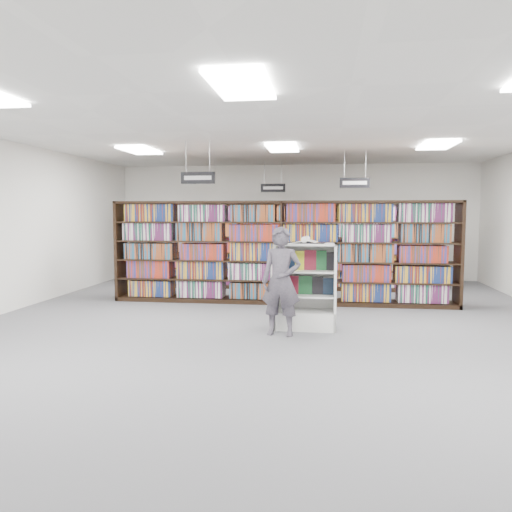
# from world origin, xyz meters

# --- Properties ---
(floor) EXTENTS (12.00, 12.00, 0.00)m
(floor) POSITION_xyz_m (0.00, 0.00, 0.00)
(floor) COLOR #4E4E52
(floor) RESTS_ON ground
(ceiling) EXTENTS (10.00, 12.00, 0.10)m
(ceiling) POSITION_xyz_m (0.00, 0.00, 3.20)
(ceiling) COLOR silver
(ceiling) RESTS_ON wall_back
(wall_back) EXTENTS (10.00, 0.10, 3.20)m
(wall_back) POSITION_xyz_m (0.00, 6.00, 1.60)
(wall_back) COLOR white
(wall_back) RESTS_ON ground
(wall_front) EXTENTS (10.00, 0.10, 3.20)m
(wall_front) POSITION_xyz_m (0.00, -6.00, 1.60)
(wall_front) COLOR white
(wall_front) RESTS_ON ground
(bookshelf_row_near) EXTENTS (7.00, 0.60, 2.10)m
(bookshelf_row_near) POSITION_xyz_m (0.00, 2.00, 1.05)
(bookshelf_row_near) COLOR black
(bookshelf_row_near) RESTS_ON floor
(bookshelf_row_mid) EXTENTS (7.00, 0.60, 2.10)m
(bookshelf_row_mid) POSITION_xyz_m (0.00, 4.00, 1.05)
(bookshelf_row_mid) COLOR black
(bookshelf_row_mid) RESTS_ON floor
(bookshelf_row_far) EXTENTS (7.00, 0.60, 2.10)m
(bookshelf_row_far) POSITION_xyz_m (0.00, 5.70, 1.05)
(bookshelf_row_far) COLOR black
(bookshelf_row_far) RESTS_ON floor
(aisle_sign_left) EXTENTS (0.65, 0.02, 0.80)m
(aisle_sign_left) POSITION_xyz_m (-1.50, 1.00, 2.53)
(aisle_sign_left) COLOR #B2B2B7
(aisle_sign_left) RESTS_ON ceiling
(aisle_sign_right) EXTENTS (0.65, 0.02, 0.80)m
(aisle_sign_right) POSITION_xyz_m (1.50, 3.00, 2.53)
(aisle_sign_right) COLOR #B2B2B7
(aisle_sign_right) RESTS_ON ceiling
(aisle_sign_center) EXTENTS (0.65, 0.02, 0.80)m
(aisle_sign_center) POSITION_xyz_m (-0.50, 5.00, 2.53)
(aisle_sign_center) COLOR #B2B2B7
(aisle_sign_center) RESTS_ON ceiling
(troffer_front_center) EXTENTS (0.60, 1.20, 0.04)m
(troffer_front_center) POSITION_xyz_m (0.00, -3.00, 3.16)
(troffer_front_center) COLOR white
(troffer_front_center) RESTS_ON ceiling
(troffer_back_left) EXTENTS (0.60, 1.20, 0.04)m
(troffer_back_left) POSITION_xyz_m (-3.00, 2.00, 3.16)
(troffer_back_left) COLOR white
(troffer_back_left) RESTS_ON ceiling
(troffer_back_center) EXTENTS (0.60, 1.20, 0.04)m
(troffer_back_center) POSITION_xyz_m (0.00, 2.00, 3.16)
(troffer_back_center) COLOR white
(troffer_back_center) RESTS_ON ceiling
(troffer_back_right) EXTENTS (0.60, 1.20, 0.04)m
(troffer_back_right) POSITION_xyz_m (3.00, 2.00, 3.16)
(troffer_back_right) COLOR white
(troffer_back_right) RESTS_ON ceiling
(endcap_display) EXTENTS (0.98, 0.49, 1.38)m
(endcap_display) POSITION_xyz_m (0.56, -0.21, 0.48)
(endcap_display) COLOR silver
(endcap_display) RESTS_ON floor
(open_book) EXTENTS (0.63, 0.41, 0.13)m
(open_book) POSITION_xyz_m (0.57, -0.16, 1.41)
(open_book) COLOR black
(open_book) RESTS_ON endcap_display
(shopper) EXTENTS (0.64, 0.46, 1.65)m
(shopper) POSITION_xyz_m (0.22, -0.70, 0.83)
(shopper) COLOR #564F5B
(shopper) RESTS_ON floor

